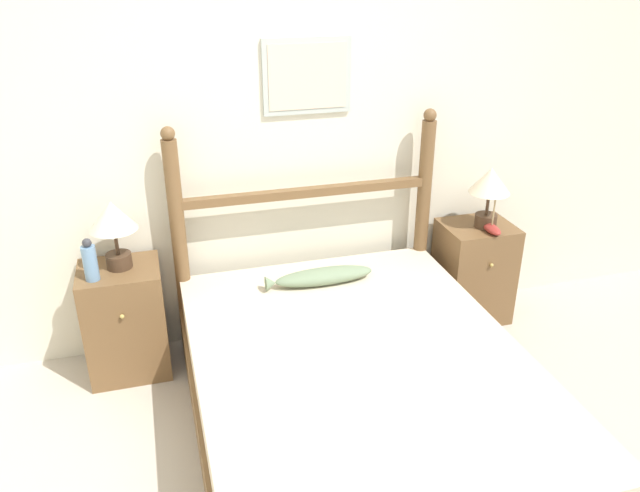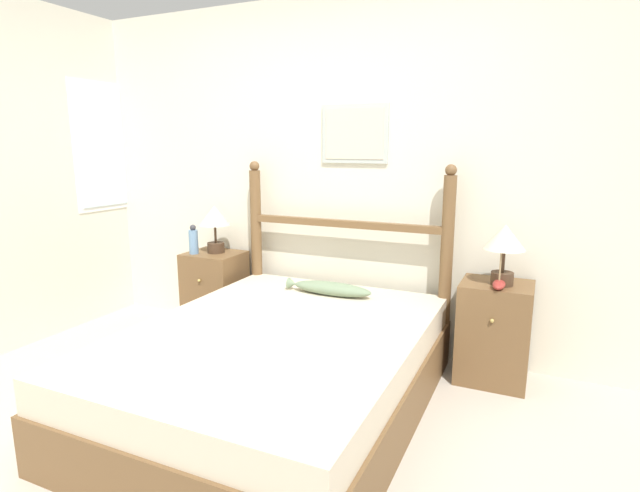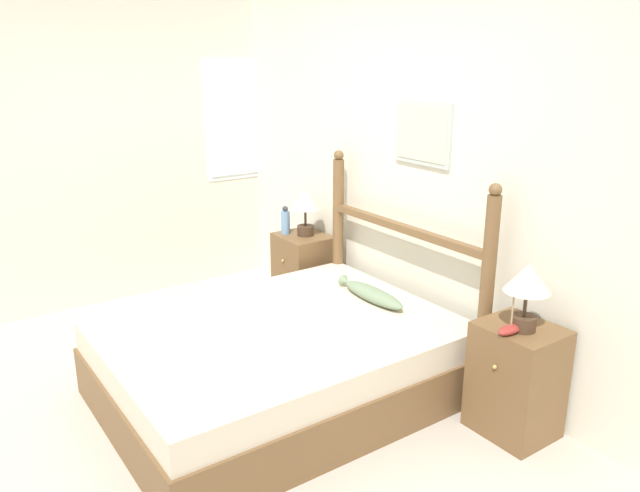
# 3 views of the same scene
# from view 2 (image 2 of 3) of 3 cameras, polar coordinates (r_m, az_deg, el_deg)

# --- Properties ---
(ground_plane) EXTENTS (16.00, 16.00, 0.00)m
(ground_plane) POSITION_cam_2_polar(r_m,az_deg,el_deg) (2.70, -13.59, -22.72)
(ground_plane) COLOR #B7AD9E
(wall_back) EXTENTS (6.40, 0.08, 2.55)m
(wall_back) POSITION_cam_2_polar(r_m,az_deg,el_deg) (3.75, 2.08, 8.02)
(wall_back) COLOR beige
(wall_back) RESTS_ON ground_plane
(bed) EXTENTS (1.57, 2.08, 0.49)m
(bed) POSITION_cam_2_polar(r_m,az_deg,el_deg) (2.95, -4.86, -13.89)
(bed) COLOR brown
(bed) RESTS_ON ground_plane
(headboard) EXTENTS (1.57, 0.08, 1.38)m
(headboard) POSITION_cam_2_polar(r_m,az_deg,el_deg) (3.65, 2.70, -0.70)
(headboard) COLOR brown
(headboard) RESTS_ON ground_plane
(nightstand_left) EXTENTS (0.43, 0.40, 0.65)m
(nightstand_left) POSITION_cam_2_polar(r_m,az_deg,el_deg) (4.18, -11.87, -5.12)
(nightstand_left) COLOR brown
(nightstand_left) RESTS_ON ground_plane
(nightstand_right) EXTENTS (0.43, 0.40, 0.65)m
(nightstand_right) POSITION_cam_2_polar(r_m,az_deg,el_deg) (3.43, 19.24, -9.29)
(nightstand_right) COLOR brown
(nightstand_right) RESTS_ON ground_plane
(table_lamp_left) EXTENTS (0.25, 0.25, 0.38)m
(table_lamp_left) POSITION_cam_2_polar(r_m,az_deg,el_deg) (4.06, -11.94, 2.96)
(table_lamp_left) COLOR #422D1E
(table_lamp_left) RESTS_ON nightstand_left
(table_lamp_right) EXTENTS (0.25, 0.25, 0.38)m
(table_lamp_right) POSITION_cam_2_polar(r_m,az_deg,el_deg) (3.24, 20.36, 0.36)
(table_lamp_right) COLOR #422D1E
(table_lamp_right) RESTS_ON nightstand_right
(bottle) EXTENTS (0.07, 0.07, 0.23)m
(bottle) POSITION_cam_2_polar(r_m,az_deg,el_deg) (4.08, -14.26, 0.61)
(bottle) COLOR #668CB2
(bottle) RESTS_ON nightstand_left
(model_boat) EXTENTS (0.07, 0.18, 0.23)m
(model_boat) POSITION_cam_2_polar(r_m,az_deg,el_deg) (3.20, 19.77, -4.11)
(model_boat) COLOR maroon
(model_boat) RESTS_ON nightstand_right
(fish_pillow) EXTENTS (0.62, 0.14, 0.09)m
(fish_pillow) POSITION_cam_2_polar(r_m,az_deg,el_deg) (3.44, 1.14, -4.86)
(fish_pillow) COLOR gray
(fish_pillow) RESTS_ON bed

